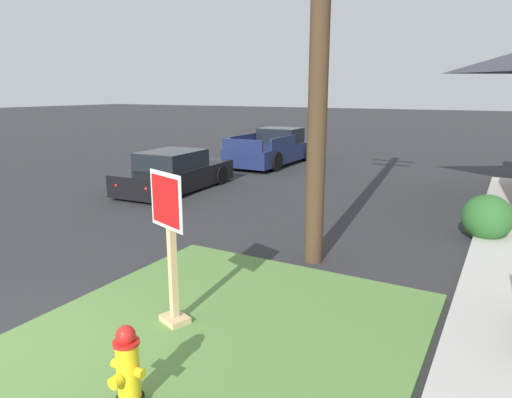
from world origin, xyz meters
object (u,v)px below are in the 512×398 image
parked_sedan_black (175,173)px  pickup_truck_navy (274,149)px  fire_hydrant (128,369)px  manhole_cover (170,293)px  utility_pole (321,3)px  stop_sign (171,253)px

parked_sedan_black → pickup_truck_navy: pickup_truck_navy is taller
fire_hydrant → pickup_truck_navy: (-5.95, 14.67, 0.14)m
manhole_cover → parked_sedan_black: (-4.81, 6.08, 0.53)m
pickup_truck_navy → parked_sedan_black: bearing=-92.3°
manhole_cover → utility_pole: size_ratio=0.08×
utility_pole → pickup_truck_navy: bearing=120.7°
manhole_cover → fire_hydrant: bearing=-58.4°
parked_sedan_black → pickup_truck_navy: (0.26, 6.30, 0.07)m
parked_sedan_black → fire_hydrant: bearing=-53.4°
stop_sign → pickup_truck_navy: stop_sign is taller
fire_hydrant → utility_pole: utility_pole is taller
parked_sedan_black → manhole_cover: bearing=-51.7°
fire_hydrant → manhole_cover: bearing=121.6°
fire_hydrant → parked_sedan_black: parked_sedan_black is taller
stop_sign → parked_sedan_black: bearing=128.8°
stop_sign → manhole_cover: stop_sign is taller
fire_hydrant → parked_sedan_black: (-6.21, 8.37, 0.07)m
pickup_truck_navy → fire_hydrant: bearing=-67.9°
stop_sign → manhole_cover: (-0.73, 0.80, -1.04)m
parked_sedan_black → stop_sign: bearing=-51.2°
stop_sign → parked_sedan_black: 8.85m
fire_hydrant → manhole_cover: size_ratio=1.19×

